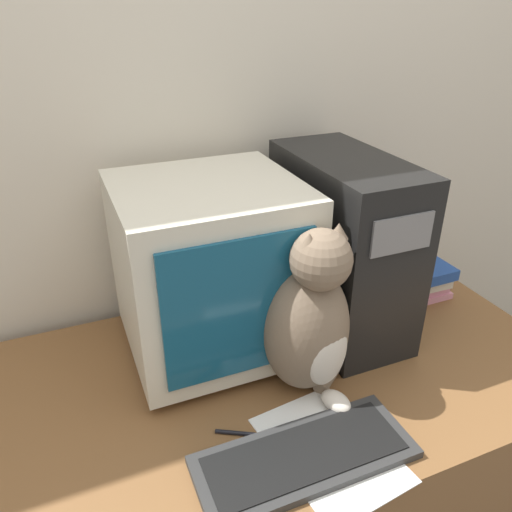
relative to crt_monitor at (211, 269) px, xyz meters
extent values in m
cube|color=beige|center=(0.12, 0.29, 0.29)|extent=(7.00, 0.05, 2.50)
cube|color=brown|center=(0.12, -0.16, -0.59)|extent=(1.40, 0.77, 0.73)
cube|color=beige|center=(0.00, 0.00, -0.21)|extent=(0.29, 0.24, 0.02)
cube|color=beige|center=(0.00, 0.00, 0.01)|extent=(0.42, 0.40, 0.42)
cube|color=navy|center=(0.00, -0.20, 0.01)|extent=(0.33, 0.01, 0.32)
cube|color=black|center=(0.35, -0.02, 0.01)|extent=(0.22, 0.45, 0.47)
cube|color=slate|center=(0.35, -0.25, 0.13)|extent=(0.15, 0.01, 0.08)
cube|color=#2D2D2D|center=(0.05, -0.42, -0.22)|extent=(0.44, 0.17, 0.02)
cube|color=black|center=(0.05, -0.42, -0.21)|extent=(0.39, 0.13, 0.00)
ellipsoid|color=#7A6651|center=(0.15, -0.21, -0.07)|extent=(0.24, 0.23, 0.31)
ellipsoid|color=beige|center=(0.17, -0.28, -0.10)|extent=(0.12, 0.08, 0.17)
sphere|color=#7A6651|center=(0.16, -0.25, 0.11)|extent=(0.16, 0.16, 0.13)
cone|color=#7A6651|center=(0.13, -0.25, 0.16)|extent=(0.04, 0.04, 0.03)
cone|color=#7A6651|center=(0.20, -0.23, 0.16)|extent=(0.04, 0.04, 0.03)
ellipsoid|color=beige|center=(0.18, -0.32, -0.21)|extent=(0.07, 0.09, 0.04)
cylinder|color=#7A6651|center=(0.24, -0.21, -0.21)|extent=(0.18, 0.14, 0.03)
cube|color=pink|center=(0.66, 0.02, -0.22)|extent=(0.15, 0.17, 0.02)
cube|color=pink|center=(0.66, 0.02, -0.20)|extent=(0.14, 0.16, 0.02)
cube|color=beige|center=(0.66, 0.02, -0.17)|extent=(0.14, 0.18, 0.03)
cube|color=#234793|center=(0.65, 0.01, -0.14)|extent=(0.14, 0.19, 0.03)
cylinder|color=black|center=(-0.02, -0.32, -0.22)|extent=(0.14, 0.08, 0.01)
cube|color=white|center=(0.11, -0.41, -0.23)|extent=(0.24, 0.32, 0.00)
camera|label=1|loc=(-0.30, -1.01, 0.58)|focal=35.00mm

